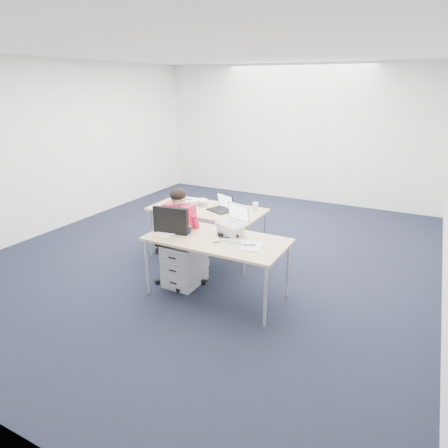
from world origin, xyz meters
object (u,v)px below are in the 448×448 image
at_px(desk_far, 207,212).
at_px(computer_mouse, 216,240).
at_px(drawer_pedestal_far, 174,231).
at_px(can_koozie, 188,229).
at_px(drawer_pedestal_near, 185,263).
at_px(far_cup, 255,206).
at_px(water_bottle, 191,220).
at_px(dark_laptop, 219,203).
at_px(book_stack, 179,217).
at_px(seated_person, 185,232).
at_px(cordless_phone, 179,217).
at_px(desk_lamp, 186,214).
at_px(headphones, 228,235).
at_px(silver_laptop, 231,221).
at_px(sunglasses, 232,232).
at_px(desk_near, 217,242).
at_px(office_chair, 179,260).
at_px(wireless_keyboard, 233,240).
at_px(bear_figurine, 187,219).

distance_m(desk_far, computer_mouse, 1.27).
distance_m(drawer_pedestal_far, can_koozie, 1.43).
height_order(drawer_pedestal_near, far_cup, far_cup).
relative_size(drawer_pedestal_far, water_bottle, 2.80).
xyz_separation_m(drawer_pedestal_far, dark_laptop, (0.80, -0.04, 0.57)).
xyz_separation_m(water_bottle, book_stack, (-0.31, 0.19, -0.05)).
height_order(seated_person, can_koozie, seated_person).
relative_size(drawer_pedestal_far, cordless_phone, 3.20).
bearing_deg(desk_lamp, headphones, 26.92).
distance_m(silver_laptop, can_koozie, 0.51).
bearing_deg(desk_lamp, silver_laptop, 33.77).
bearing_deg(headphones, dark_laptop, 107.37).
distance_m(desk_far, cordless_phone, 0.73).
relative_size(drawer_pedestal_far, headphones, 2.21).
height_order(desk_far, drawer_pedestal_near, desk_far).
bearing_deg(sunglasses, can_koozie, -141.51).
height_order(book_stack, sunglasses, book_stack).
height_order(desk_near, seated_person, seated_person).
bearing_deg(sunglasses, book_stack, -178.79).
bearing_deg(headphones, computer_mouse, -119.05).
height_order(office_chair, silver_laptop, silver_laptop).
relative_size(desk_far, silver_laptop, 4.61).
distance_m(sunglasses, far_cup, 0.95).
bearing_deg(desk_lamp, wireless_keyboard, 15.48).
relative_size(seated_person, silver_laptop, 3.50).
relative_size(bear_figurine, dark_laptop, 0.45).
relative_size(desk_far, computer_mouse, 17.62).
bearing_deg(water_bottle, dark_laptop, 91.97).
xyz_separation_m(silver_laptop, book_stack, (-0.83, 0.17, -0.13)).
relative_size(water_bottle, bear_figurine, 1.34).
relative_size(office_chair, drawer_pedestal_near, 1.91).
xyz_separation_m(office_chair, dark_laptop, (0.11, 0.86, 0.55)).
xyz_separation_m(wireless_keyboard, dark_laptop, (-0.67, 0.91, 0.11)).
bearing_deg(drawer_pedestal_near, desk_far, 100.94).
relative_size(silver_laptop, sunglasses, 3.52).
height_order(drawer_pedestal_far, can_koozie, can_koozie).
height_order(water_bottle, bear_figurine, water_bottle).
bearing_deg(wireless_keyboard, desk_far, 130.23).
height_order(headphones, book_stack, book_stack).
distance_m(office_chair, far_cup, 1.33).
distance_m(drawer_pedestal_near, desk_lamp, 0.71).
height_order(desk_far, silver_laptop, silver_laptop).
bearing_deg(desk_near, seated_person, 157.16).
relative_size(drawer_pedestal_near, drawer_pedestal_far, 1.00).
distance_m(wireless_keyboard, headphones, 0.15).
distance_m(drawer_pedestal_near, dark_laptop, 1.03).
height_order(computer_mouse, sunglasses, computer_mouse).
relative_size(book_stack, dark_laptop, 0.59).
bearing_deg(seated_person, bear_figurine, 10.21).
bearing_deg(bear_figurine, can_koozie, -52.29).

